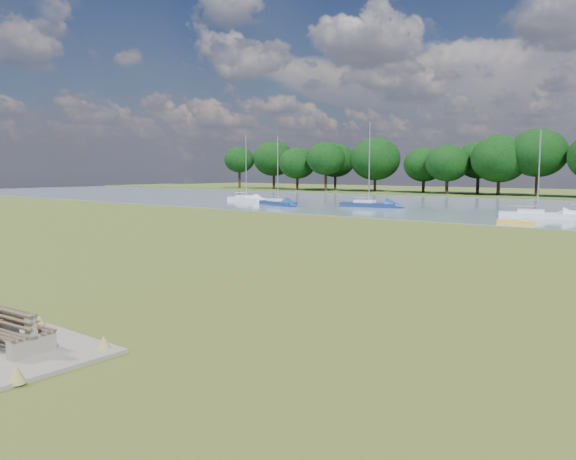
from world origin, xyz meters
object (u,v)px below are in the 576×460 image
Objects in this scene: sailboat_5 at (368,203)px; sailboat_1 at (277,201)px; sailboat_2 at (246,198)px; sailboat_8 at (536,213)px; bench_pair at (13,331)px; kayak at (516,222)px.

sailboat_1 is at bearing -167.73° from sailboat_5.
sailboat_1 is 9.37m from sailboat_2.
sailboat_5 reaches higher than sailboat_8.
sailboat_5 reaches higher than sailboat_2.
bench_pair is 60.58m from sailboat_2.
sailboat_5 is 1.24× the size of sailboat_8.
sailboat_5 reaches higher than sailboat_1.
bench_pair is 38.07m from kayak.
sailboat_8 is (36.64, -3.42, -0.04)m from sailboat_2.
sailboat_1 is 28.13m from sailboat_8.
sailboat_5 is at bearing 39.34° from sailboat_1.
sailboat_8 is (18.32, -3.27, -0.04)m from sailboat_5.
sailboat_5 is at bearing 107.04° from bench_pair.
sailboat_8 is at bearing 86.18° from bench_pair.
bench_pair is at bearing -77.57° from sailboat_5.
kayak is 21.03m from sailboat_5.
sailboat_1 is at bearing 167.28° from sailboat_8.
sailboat_2 is (-8.51, 3.91, 0.01)m from sailboat_1.
sailboat_2 reaches higher than kayak.
sailboat_2 reaches higher than sailboat_8.
sailboat_5 is at bearing 9.09° from sailboat_2.
sailboat_5 is (-18.52, 47.93, 0.01)m from bench_pair.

